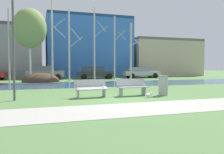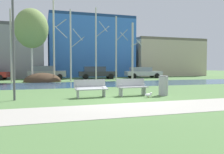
# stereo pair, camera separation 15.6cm
# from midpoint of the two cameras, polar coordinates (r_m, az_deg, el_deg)

# --- Properties ---
(ground_plane) EXTENTS (120.00, 120.00, 0.00)m
(ground_plane) POSITION_cam_midpoint_polar(r_m,az_deg,el_deg) (19.86, -7.16, -1.71)
(ground_plane) COLOR #4C703D
(paved_path_strip) EXTENTS (60.00, 2.43, 0.01)m
(paved_path_strip) POSITION_cam_midpoint_polar(r_m,az_deg,el_deg) (8.24, 7.66, -7.88)
(paved_path_strip) COLOR #9E998E
(paved_path_strip) RESTS_ON ground
(river_band) EXTENTS (80.00, 6.15, 0.01)m
(river_band) POSITION_cam_midpoint_polar(r_m,az_deg,el_deg) (19.18, -6.81, -1.85)
(river_band) COLOR #33516B
(river_band) RESTS_ON ground
(soil_mound) EXTENTS (3.60, 2.81, 1.78)m
(soil_mound) POSITION_cam_midpoint_polar(r_m,az_deg,el_deg) (23.28, -16.95, -1.16)
(soil_mound) COLOR #423021
(soil_mound) RESTS_ON ground
(bench_left) EXTENTS (1.63, 0.65, 0.87)m
(bench_left) POSITION_cam_midpoint_polar(r_m,az_deg,el_deg) (11.07, -4.99, -2.72)
(bench_left) COLOR #9EA0A3
(bench_left) RESTS_ON ground
(bench_right) EXTENTS (1.63, 0.65, 0.87)m
(bench_right) POSITION_cam_midpoint_polar(r_m,az_deg,el_deg) (11.72, 5.49, -2.42)
(bench_right) COLOR #9EA0A3
(bench_right) RESTS_ON ground
(trash_bin) EXTENTS (0.51, 0.51, 1.02)m
(trash_bin) POSITION_cam_midpoint_polar(r_m,az_deg,el_deg) (12.10, 13.22, -2.05)
(trash_bin) COLOR #999B9E
(trash_bin) RESTS_ON ground
(seagull) EXTENTS (0.42, 0.16, 0.25)m
(seagull) POSITION_cam_midpoint_polar(r_m,az_deg,el_deg) (11.14, 9.62, -4.48)
(seagull) COLOR white
(seagull) RESTS_ON ground
(streetlamp) EXTENTS (0.32, 0.32, 5.24)m
(streetlamp) POSITION_cam_midpoint_polar(r_m,az_deg,el_deg) (11.04, -23.39, 12.90)
(streetlamp) COLOR #4C4C51
(streetlamp) RESTS_ON ground
(birch_far_left) EXTENTS (1.19, 1.99, 7.01)m
(birch_far_left) POSITION_cam_midpoint_polar(r_m,az_deg,el_deg) (23.82, -23.96, 7.40)
(birch_far_left) COLOR #BCB7A8
(birch_far_left) RESTS_ON ground
(birch_left) EXTENTS (3.19, 3.19, 7.12)m
(birch_left) POSITION_cam_midpoint_polar(r_m,az_deg,el_deg) (23.66, -19.52, 11.49)
(birch_left) COLOR beige
(birch_left) RESTS_ON ground
(birch_center_left) EXTENTS (1.48, 2.68, 8.52)m
(birch_center_left) POSITION_cam_midpoint_polar(r_m,az_deg,el_deg) (24.59, -14.23, 9.18)
(birch_center_left) COLOR beige
(birch_center_left) RESTS_ON ground
(birch_center) EXTENTS (1.47, 2.59, 7.34)m
(birch_center) POSITION_cam_midpoint_polar(r_m,az_deg,el_deg) (23.66, -10.12, 7.97)
(birch_center) COLOR beige
(birch_center) RESTS_ON ground
(birch_center_right) EXTENTS (1.53, 2.71, 7.84)m
(birch_center_right) POSITION_cam_midpoint_polar(r_m,az_deg,el_deg) (24.67, -3.79, 8.49)
(birch_center_right) COLOR beige
(birch_center_right) RESTS_ON ground
(birch_right) EXTENTS (1.47, 2.66, 7.09)m
(birch_right) POSITION_cam_midpoint_polar(r_m,az_deg,el_deg) (25.38, 1.35, 7.48)
(birch_right) COLOR #BCB7A8
(birch_right) RESTS_ON ground
(birch_far_right) EXTENTS (1.23, 2.22, 6.34)m
(birch_far_right) POSITION_cam_midpoint_polar(r_m,az_deg,el_deg) (25.27, 5.46, 6.55)
(birch_far_right) COLOR #BCB7A8
(birch_far_right) RESTS_ON ground
(parked_sedan_second_grey) EXTENTS (4.39, 2.28, 1.59)m
(parked_sedan_second_grey) POSITION_cam_midpoint_polar(r_m,az_deg,el_deg) (27.39, -16.01, 1.13)
(parked_sedan_second_grey) COLOR slate
(parked_sedan_second_grey) RESTS_ON ground
(parked_hatch_third_dark) EXTENTS (4.72, 2.29, 1.51)m
(parked_hatch_third_dark) POSITION_cam_midpoint_polar(r_m,az_deg,el_deg) (27.53, -3.74, 1.17)
(parked_hatch_third_dark) COLOR #282B30
(parked_hatch_third_dark) RESTS_ON ground
(parked_wagon_fourth_silver) EXTENTS (4.88, 2.38, 1.43)m
(parked_wagon_fourth_silver) POSITION_cam_midpoint_polar(r_m,az_deg,el_deg) (30.01, 7.86, 1.21)
(parked_wagon_fourth_silver) COLOR #B2B5BC
(parked_wagon_fourth_silver) RESTS_ON ground
(building_blue_store) EXTENTS (12.46, 8.32, 8.97)m
(building_blue_store) POSITION_cam_midpoint_polar(r_m,az_deg,el_deg) (36.03, -5.62, 7.39)
(building_blue_store) COLOR #3870C6
(building_blue_store) RESTS_ON ground
(building_beige_block) EXTENTS (11.60, 9.52, 5.98)m
(building_beige_block) POSITION_cam_midpoint_polar(r_m,az_deg,el_deg) (40.34, 12.22, 4.71)
(building_beige_block) COLOR #BCAD8E
(building_beige_block) RESTS_ON ground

